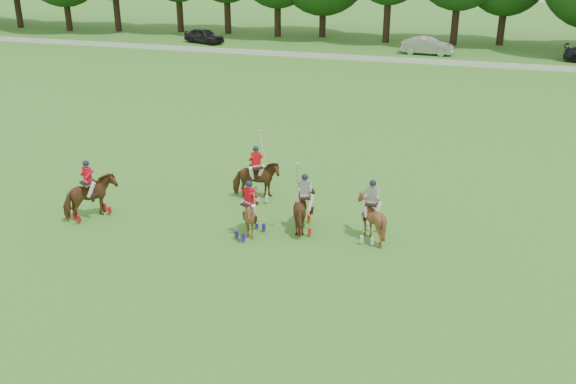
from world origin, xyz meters
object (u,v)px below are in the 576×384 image
(polo_ball, at_px, (239,238))
(polo_stripe_a, at_px, (305,210))
(polo_red_b, at_px, (256,180))
(polo_red_c, at_px, (250,216))
(polo_stripe_b, at_px, (371,218))
(polo_red_a, at_px, (90,197))
(car_mid, at_px, (427,46))
(car_left, at_px, (204,36))

(polo_ball, bearing_deg, polo_stripe_a, 33.16)
(polo_red_b, height_order, polo_stripe_a, polo_red_b)
(polo_red_c, xyz_separation_m, polo_stripe_b, (4.49, 1.05, 0.06))
(polo_red_c, relative_size, polo_stripe_a, 0.79)
(polo_red_b, distance_m, polo_ball, 3.95)
(polo_red_b, xyz_separation_m, polo_stripe_a, (2.77, -2.37, -0.04))
(polo_stripe_a, bearing_deg, polo_red_a, -171.53)
(car_mid, xyz_separation_m, polo_red_b, (-4.47, -36.23, 0.12))
(polo_red_b, relative_size, polo_red_c, 1.30)
(car_left, xyz_separation_m, polo_stripe_a, (20.38, -38.60, 0.12))
(polo_red_a, distance_m, polo_red_c, 6.78)
(car_mid, distance_m, polo_red_b, 36.50)
(car_mid, height_order, polo_red_b, polo_red_b)
(polo_stripe_b, height_order, polo_ball, polo_stripe_b)
(polo_red_a, bearing_deg, polo_stripe_b, 6.35)
(polo_red_b, height_order, polo_red_c, polo_red_b)
(car_mid, bearing_deg, polo_red_b, 175.61)
(polo_red_c, bearing_deg, car_left, 115.00)
(car_mid, height_order, polo_ball, car_mid)
(car_mid, height_order, polo_red_c, polo_red_c)
(car_mid, relative_size, polo_stripe_a, 1.62)
(polo_red_a, relative_size, polo_ball, 27.64)
(polo_red_b, distance_m, polo_stripe_a, 3.64)
(polo_red_a, bearing_deg, polo_ball, -1.38)
(polo_stripe_b, bearing_deg, polo_red_c, -166.80)
(polo_ball, bearing_deg, polo_red_b, 98.29)
(car_left, relative_size, polo_stripe_a, 1.50)
(polo_stripe_a, xyz_separation_m, polo_stripe_b, (2.61, -0.04, 0.02))
(car_mid, distance_m, polo_stripe_a, 38.64)
(car_left, xyz_separation_m, polo_ball, (18.17, -40.04, -0.69))
(car_left, distance_m, polo_ball, 43.98)
(polo_red_c, bearing_deg, polo_red_a, -178.31)
(car_mid, relative_size, polo_red_b, 1.57)
(car_left, xyz_separation_m, polo_stripe_b, (22.99, -38.64, 0.14))
(polo_red_c, bearing_deg, polo_red_b, 104.42)
(polo_red_a, height_order, polo_red_b, polo_red_b)
(car_mid, bearing_deg, car_left, 92.64)
(polo_stripe_a, distance_m, polo_stripe_b, 2.61)
(polo_red_b, bearing_deg, polo_red_c, -75.58)
(car_mid, distance_m, polo_red_a, 41.21)
(polo_red_b, height_order, polo_ball, polo_red_b)
(car_left, bearing_deg, polo_ball, -137.03)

